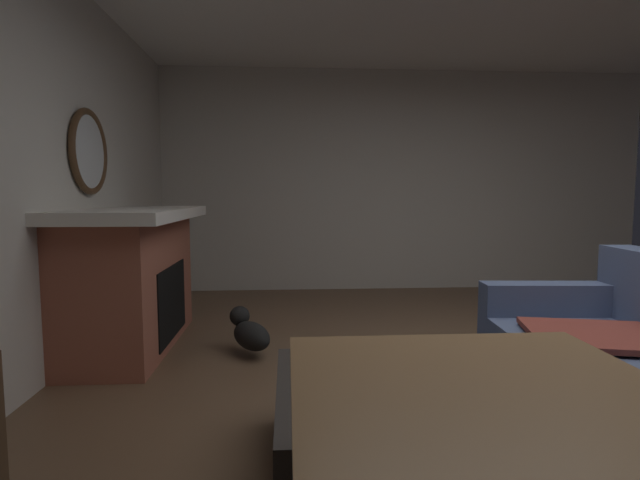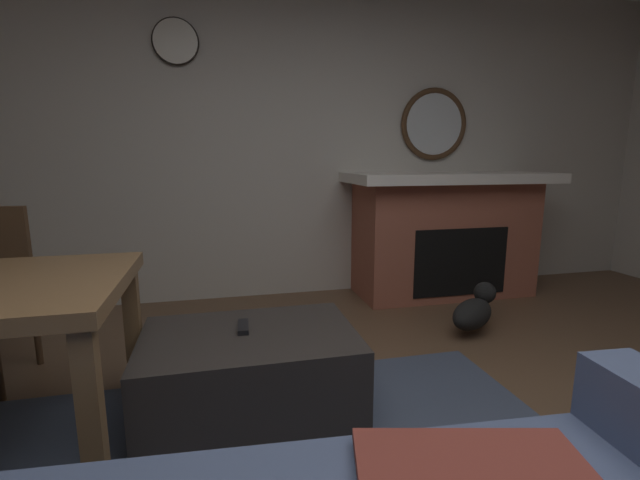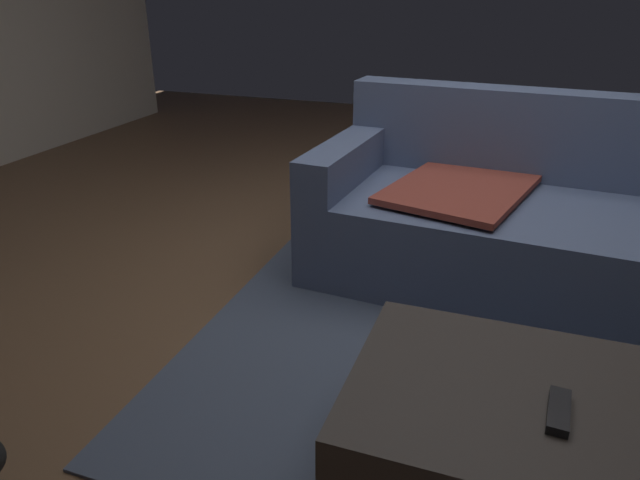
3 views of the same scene
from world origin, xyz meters
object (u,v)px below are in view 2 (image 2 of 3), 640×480
object	(u,v)px
fireplace	(445,233)
small_dog	(474,310)
wall_clock	(176,41)
tv_remote	(243,327)
round_wall_mirror	(434,124)
ottoman_coffee_table	(251,371)

from	to	relation	value
fireplace	small_dog	bearing A→B (deg)	74.31
small_dog	wall_clock	bearing A→B (deg)	-31.44
tv_remote	fireplace	bearing A→B (deg)	-139.03
round_wall_mirror	tv_remote	distance (m)	2.72
ottoman_coffee_table	wall_clock	world-z (taller)	wall_clock
fireplace	wall_clock	distance (m)	2.68
small_dog	ottoman_coffee_table	bearing A→B (deg)	19.97
wall_clock	tv_remote	bearing A→B (deg)	101.73
fireplace	wall_clock	size ratio (longest dim) A/B	4.97
small_dog	wall_clock	distance (m)	2.95
fireplace	tv_remote	distance (m)	2.31
tv_remote	wall_clock	bearing A→B (deg)	-74.78
round_wall_mirror	wall_clock	distance (m)	2.26
tv_remote	wall_clock	world-z (taller)	wall_clock
tv_remote	small_dog	distance (m)	1.68
round_wall_mirror	ottoman_coffee_table	bearing A→B (deg)	44.02
small_dog	wall_clock	size ratio (longest dim) A/B	1.29
round_wall_mirror	tv_remote	bearing A→B (deg)	42.71
round_wall_mirror	fireplace	bearing A→B (deg)	90.00
fireplace	small_dog	distance (m)	1.00
fireplace	ottoman_coffee_table	world-z (taller)	fireplace
fireplace	ottoman_coffee_table	bearing A→B (deg)	38.93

